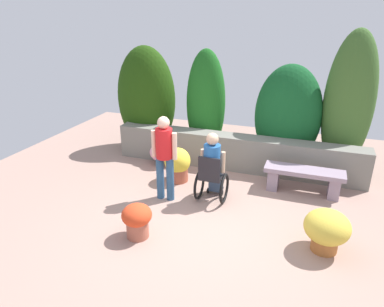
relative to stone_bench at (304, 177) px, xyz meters
name	(u,v)px	position (x,y,z in m)	size (l,w,h in m)	color
ground_plane	(205,218)	(-1.51, -1.51, -0.32)	(10.67, 10.67, 0.00)	#A28174
stone_retaining_wall	(235,152)	(-1.51, 0.67, 0.06)	(5.49, 0.44, 0.77)	slate
hedge_backdrop	(232,105)	(-1.77, 1.31, 0.95)	(5.86, 1.16, 3.00)	#20430E
stone_bench	(304,177)	(0.00, 0.00, 0.00)	(1.49, 0.42, 0.49)	gray
person_in_wheelchair	(213,169)	(-1.58, -0.86, 0.30)	(0.53, 0.66, 1.33)	black
person_standing_companion	(164,153)	(-2.41, -1.11, 0.60)	(0.49, 0.30, 1.60)	#2D537A
flower_pot_purple_near	(177,164)	(-2.48, -0.33, 0.04)	(0.54, 0.54, 0.72)	#AA523B
flower_pot_terracotta_by_wall	(161,153)	(-3.12, 0.27, -0.04)	(0.51, 0.51, 0.52)	#565350
flower_pot_red_accent	(137,219)	(-2.33, -2.37, -0.01)	(0.47, 0.47, 0.56)	#A75A46
flower_pot_small_foreground	(327,229)	(0.41, -1.74, 0.04)	(0.66, 0.66, 0.65)	#AB642F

